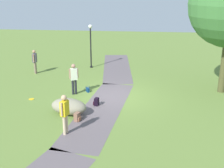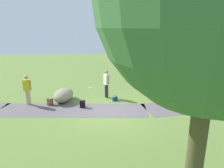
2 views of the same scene
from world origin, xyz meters
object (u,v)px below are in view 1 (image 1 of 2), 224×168
Objects in this scene: handbag_on_grass at (88,89)px; spare_backpack_on_lawn at (77,117)px; lawn_boulder at (69,107)px; man_near_boulder at (35,60)px; frisbee_on_grass at (31,99)px; backpack_by_boulder at (96,102)px; woman_with_handbag at (74,77)px; passerby_on_path at (65,112)px; lamp_post at (91,41)px.

handbag_on_grass is 0.94× the size of spare_backpack_on_lawn.
spare_backpack_on_lawn is at bearing 38.85° from lawn_boulder.
lawn_boulder is at bearing -5.96° from handbag_on_grass.
man_near_boulder reaches higher than frisbee_on_grass.
man_near_boulder is 4.15× the size of backpack_by_boulder.
woman_with_handbag is 1.03× the size of passerby_on_path.
handbag_on_grass is at bearing -176.23° from spare_backpack_on_lawn.
lawn_boulder is 2.73m from woman_with_handbag.
lamp_post is 5.72m from woman_with_handbag.
lamp_post is 10.28m from passerby_on_path.
woman_with_handbag is at bearing -171.25° from passerby_on_path.
lamp_post is 7.99× the size of backpack_by_boulder.
passerby_on_path reaches higher than backpack_by_boulder.
man_near_boulder reaches higher than handbag_on_grass.
woman_with_handbag reaches higher than backpack_by_boulder.
woman_with_handbag is 4.62m from passerby_on_path.
lawn_boulder reaches higher than backpack_by_boulder.
lamp_post reaches higher than handbag_on_grass.
frisbee_on_grass is at bearing -62.16° from handbag_on_grass.
spare_backpack_on_lawn is at bearing 3.77° from handbag_on_grass.
man_near_boulder is 5.09m from frisbee_on_grass.
passerby_on_path is at bearing -9.97° from spare_backpack_on_lawn.
woman_with_handbag is at bearing 115.64° from frisbee_on_grass.
lawn_boulder is at bearing 32.21° from man_near_boulder.
passerby_on_path is (4.56, 0.70, -0.03)m from woman_with_handbag.
woman_with_handbag is at bearing -55.68° from handbag_on_grass.
man_near_boulder is 4.41× the size of handbag_on_grass.
passerby_on_path reaches higher than spare_backpack_on_lawn.
backpack_by_boulder is 1.44× the size of frisbee_on_grass.
passerby_on_path is at bearing 0.39° from handbag_on_grass.
backpack_by_boulder is at bearing 45.48° from woman_with_handbag.
lamp_post is 1.81× the size of woman_with_handbag.
man_near_boulder is at bearing -62.11° from lamp_post.
woman_with_handbag is at bearing 44.44° from man_near_boulder.
woman_with_handbag is 5.23m from man_near_boulder.
lamp_post is 5.55m from handbag_on_grass.
lamp_post reaches higher than woman_with_handbag.
handbag_on_grass is (-3.08, 0.32, -0.24)m from lawn_boulder.
woman_with_handbag is 4.42× the size of backpack_by_boulder.
lamp_post reaches higher than spare_backpack_on_lawn.
backpack_by_boulder is 1.95m from spare_backpack_on_lawn.
backpack_by_boulder is at bearing 83.20° from frisbee_on_grass.
spare_backpack_on_lawn is 1.44× the size of frisbee_on_grass.
passerby_on_path is at bearing 10.41° from lawn_boulder.
frisbee_on_grass is (-1.59, -2.50, -0.37)m from lawn_boulder.
lawn_boulder is at bearing -169.59° from passerby_on_path.
frisbee_on_grass is (1.03, -2.15, -1.02)m from woman_with_handbag.
lamp_post is 1.85× the size of passerby_on_path.
backpack_by_boulder is (-1.16, 1.15, -0.19)m from lawn_boulder.
lamp_post is 7.99× the size of spare_backpack_on_lawn.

